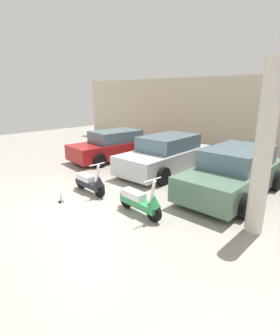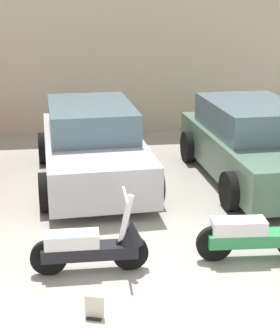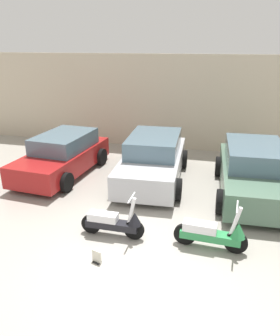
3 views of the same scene
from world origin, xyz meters
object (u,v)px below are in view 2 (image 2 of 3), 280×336
(scooter_front_right, at_px, (260,232))
(scooter_front_left, at_px, (95,245))
(placard_near_left_scooter, at_px, (95,308))
(car_rear_right, at_px, (254,144))
(car_rear_center, at_px, (92,145))

(scooter_front_right, bearing_deg, scooter_front_left, -175.45)
(scooter_front_left, distance_m, placard_near_left_scooter, 1.00)
(car_rear_right, bearing_deg, car_rear_center, -99.25)
(car_rear_right, bearing_deg, scooter_front_left, -47.64)
(placard_near_left_scooter, bearing_deg, car_rear_right, 52.61)
(car_rear_center, bearing_deg, car_rear_right, 79.93)
(car_rear_center, relative_size, car_rear_right, 0.99)
(scooter_front_left, xyz_separation_m, car_rear_right, (3.00, 3.03, 0.31))
(car_rear_right, bearing_deg, placard_near_left_scooter, -40.26)
(scooter_front_right, height_order, car_rear_center, car_rear_center)
(scooter_front_left, height_order, car_rear_center, car_rear_center)
(scooter_front_left, height_order, placard_near_left_scooter, scooter_front_left)
(scooter_front_left, distance_m, car_rear_center, 3.37)
(scooter_front_left, bearing_deg, scooter_front_right, 1.43)
(scooter_front_right, height_order, placard_near_left_scooter, scooter_front_right)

